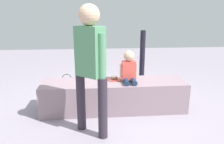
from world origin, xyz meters
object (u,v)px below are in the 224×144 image
object	(u,v)px
adult_standing	(90,60)
water_bottle_far_side	(108,83)
handbag_black_leather	(67,83)
handbag_brown_canvas	(84,89)
party_cup_red	(130,95)
cake_box_white	(145,92)
cake_plate	(114,79)
water_bottle_near_gift	(114,84)
child_seated	(129,68)
gift_bag	(97,80)

from	to	relation	value
adult_standing	water_bottle_far_side	size ratio (longest dim) A/B	7.77
handbag_black_leather	handbag_brown_canvas	bearing A→B (deg)	-50.26
handbag_brown_canvas	party_cup_red	bearing A→B (deg)	-14.94
handbag_black_leather	adult_standing	bearing A→B (deg)	-74.12
water_bottle_far_side	handbag_black_leather	xyz separation A→B (m)	(-0.83, 0.09, 0.01)
handbag_black_leather	cake_box_white	bearing A→B (deg)	-21.44
party_cup_red	cake_box_white	world-z (taller)	cake_box_white
cake_box_white	adult_standing	bearing A→B (deg)	-128.87
water_bottle_far_side	cake_plate	bearing A→B (deg)	-87.45
cake_plate	party_cup_red	world-z (taller)	cake_plate
water_bottle_near_gift	handbag_black_leather	distance (m)	0.97
child_seated	handbag_black_leather	world-z (taller)	child_seated
child_seated	water_bottle_near_gift	size ratio (longest dim) A/B	2.47
adult_standing	handbag_brown_canvas	bearing A→B (deg)	96.51
party_cup_red	handbag_brown_canvas	xyz separation A→B (m)	(-0.84, 0.22, 0.06)
water_bottle_far_side	party_cup_red	distance (m)	0.67
water_bottle_near_gift	water_bottle_far_side	xyz separation A→B (m)	(-0.13, 0.07, 0.00)
gift_bag	child_seated	bearing A→B (deg)	-69.33
water_bottle_far_side	party_cup_red	xyz separation A→B (m)	(0.36, -0.57, -0.05)
handbag_brown_canvas	gift_bag	bearing A→B (deg)	62.69
water_bottle_near_gift	gift_bag	bearing A→B (deg)	145.08
adult_standing	gift_bag	xyz separation A→B (m)	(0.11, 1.89, -0.84)
water_bottle_near_gift	water_bottle_far_side	size ratio (longest dim) A/B	0.95
cake_plate	handbag_black_leather	size ratio (longest dim) A/B	0.78
cake_plate	cake_box_white	world-z (taller)	cake_plate
adult_standing	cake_box_white	distance (m)	1.80
child_seated	water_bottle_far_side	size ratio (longest dim) A/B	2.35
water_bottle_far_side	party_cup_red	world-z (taller)	water_bottle_far_side
cake_plate	handbag_black_leather	world-z (taller)	cake_plate
gift_bag	party_cup_red	bearing A→B (deg)	-51.99
adult_standing	water_bottle_near_gift	world-z (taller)	adult_standing
gift_bag	handbag_black_leather	distance (m)	0.63
child_seated	gift_bag	xyz separation A→B (m)	(-0.47, 1.24, -0.55)
handbag_brown_canvas	water_bottle_far_side	bearing A→B (deg)	35.59
party_cup_red	adult_standing	bearing A→B (deg)	-120.77
gift_bag	cake_box_white	bearing A→B (deg)	-37.57
cake_plate	party_cup_red	bearing A→B (deg)	50.78
handbag_black_leather	handbag_brown_canvas	size ratio (longest dim) A/B	0.94
water_bottle_near_gift	water_bottle_far_side	bearing A→B (deg)	152.70
gift_bag	handbag_brown_canvas	xyz separation A→B (m)	(-0.26, -0.51, -0.02)
cake_plate	water_bottle_far_side	world-z (taller)	cake_plate
gift_bag	handbag_brown_canvas	bearing A→B (deg)	-117.31
child_seated	gift_bag	world-z (taller)	child_seated
child_seated	party_cup_red	world-z (taller)	child_seated
party_cup_red	cake_box_white	xyz separation A→B (m)	(0.30, 0.07, 0.01)
cake_box_white	gift_bag	bearing A→B (deg)	142.43
gift_bag	handbag_black_leather	xyz separation A→B (m)	(-0.62, -0.08, -0.03)
water_bottle_near_gift	handbag_black_leather	world-z (taller)	handbag_black_leather
child_seated	cake_plate	xyz separation A→B (m)	(-0.21, 0.11, -0.19)
child_seated	water_bottle_near_gift	distance (m)	1.17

